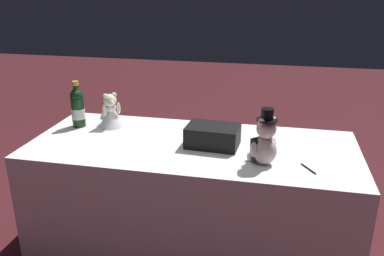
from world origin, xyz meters
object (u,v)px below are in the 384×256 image
(teddy_bear_groom, at_px, (264,142))
(signing_pen, at_px, (309,169))
(teddy_bear_bride, at_px, (110,112))
(gift_case_black, at_px, (213,136))
(champagne_bottle, at_px, (78,107))

(teddy_bear_groom, distance_m, signing_pen, 0.26)
(teddy_bear_groom, xyz_separation_m, teddy_bear_bride, (1.01, -0.37, -0.02))
(teddy_bear_groom, height_order, gift_case_black, teddy_bear_groom)
(teddy_bear_groom, height_order, signing_pen, teddy_bear_groom)
(champagne_bottle, relative_size, signing_pen, 2.64)
(champagne_bottle, distance_m, gift_case_black, 0.93)
(teddy_bear_bride, xyz_separation_m, signing_pen, (-1.25, 0.40, -0.09))
(champagne_bottle, relative_size, gift_case_black, 0.98)
(gift_case_black, bearing_deg, champagne_bottle, -8.60)
(teddy_bear_groom, distance_m, champagne_bottle, 1.26)
(gift_case_black, bearing_deg, signing_pen, 158.30)
(teddy_bear_bride, bearing_deg, teddy_bear_groom, 159.80)
(gift_case_black, bearing_deg, teddy_bear_groom, 148.76)
(teddy_bear_groom, distance_m, teddy_bear_bride, 1.08)
(teddy_bear_bride, bearing_deg, gift_case_black, 165.00)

